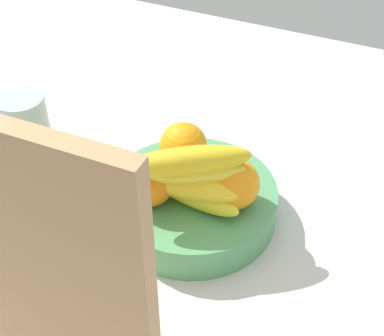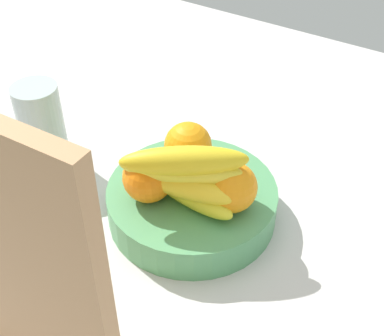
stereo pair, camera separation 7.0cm
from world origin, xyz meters
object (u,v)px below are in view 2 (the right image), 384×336
at_px(orange_front_right, 148,177).
at_px(thermos_tumbler, 43,126).
at_px(fruit_bowl, 192,202).
at_px(orange_center, 231,187).
at_px(orange_front_left, 188,145).
at_px(banana_bunch, 182,175).

bearing_deg(orange_front_right, thermos_tumbler, -5.97).
bearing_deg(fruit_bowl, orange_center, 179.07).
bearing_deg(fruit_bowl, orange_front_left, -51.17).
relative_size(orange_front_left, orange_front_right, 1.00).
height_order(orange_front_right, orange_center, same).
relative_size(orange_front_left, banana_bunch, 0.40).
bearing_deg(banana_bunch, orange_front_right, 15.04).
distance_m(orange_front_left, banana_bunch, 0.09).
distance_m(orange_front_left, orange_center, 0.11).
bearing_deg(orange_center, banana_bunch, 28.57).
height_order(orange_center, banana_bunch, banana_bunch).
bearing_deg(orange_front_right, banana_bunch, -164.96).
distance_m(orange_center, thermos_tumbler, 0.34).
bearing_deg(orange_front_right, orange_front_left, -94.29).
distance_m(fruit_bowl, orange_front_right, 0.09).
height_order(fruit_bowl, thermos_tumbler, thermos_tumbler).
relative_size(orange_front_right, orange_center, 1.00).
bearing_deg(orange_front_right, fruit_bowl, -132.83).
xyz_separation_m(fruit_bowl, orange_front_right, (0.04, 0.05, 0.06)).
relative_size(orange_front_right, thermos_tumbler, 0.49).
bearing_deg(orange_front_right, orange_center, -157.14).
distance_m(fruit_bowl, banana_bunch, 0.09).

